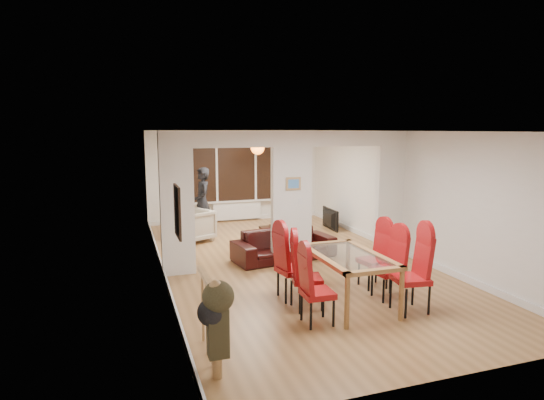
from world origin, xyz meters
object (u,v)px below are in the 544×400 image
armchair (193,226)px  bowl (273,226)px  dining_chair_la (318,287)px  dining_chair_lb (307,273)px  dining_chair_ra (411,273)px  dining_table (347,279)px  person (203,202)px  bottle (277,220)px  dining_chair_rc (373,257)px  sofa (284,245)px  coffee_table (281,231)px  television (327,219)px  dining_chair_lc (293,264)px  dining_chair_rb (388,266)px

armchair → bowl: 1.98m
dining_chair_la → dining_chair_lb: size_ratio=0.96×
dining_chair_la → dining_chair_ra: size_ratio=0.88×
dining_table → dining_chair_la: (-0.72, -0.51, 0.12)m
dining_chair_la → dining_chair_lb: (0.07, 0.54, 0.02)m
dining_chair_ra → person: 5.98m
dining_chair_lb → bottle: bearing=89.5°
dining_chair_la → dining_chair_lb: bearing=84.9°
dining_chair_ra → dining_chair_rc: 1.10m
bottle → bowl: 0.20m
dining_chair_lb → dining_chair_la: bearing=-84.1°
dining_chair_lb → sofa: size_ratio=0.52×
armchair → coffee_table: 2.20m
dining_chair_la → person: bearing=98.3°
dining_chair_ra → sofa: (-0.81, 3.12, -0.28)m
person → television: (3.27, -0.21, -0.58)m
dining_chair_ra → coffee_table: dining_chair_ra is taller
dining_chair_la → bowl: 5.13m
dining_table → dining_chair_lc: bearing=145.9°
dining_chair_rc → bottle: (-0.30, 4.07, -0.14)m
armchair → bowl: bearing=59.8°
dining_chair_lb → person: person is taller
dining_chair_rc → armchair: 4.77m
television → coffee_table: television is taller
dining_chair_lb → coffee_table: dining_chair_lb is taller
sofa → television: bearing=39.0°
person → coffee_table: bearing=70.5°
dining_chair_ra → coffee_table: (-0.18, 5.07, -0.46)m
dining_chair_rc → dining_chair_lc: bearing=173.9°
person → coffee_table: 2.08m
dining_chair_rb → armchair: (-2.34, 4.65, -0.14)m
dining_chair_rb → bowl: dining_chair_rb is taller
sofa → armchair: (-1.54, 2.10, 0.07)m
dining_chair_ra → television: 5.55m
person → television: size_ratio=1.80×
dining_chair_ra → television: dining_chair_ra is taller
dining_chair_lc → armchair: 4.29m
dining_chair_rc → coffee_table: dining_chair_rc is taller
dining_chair_lc → person: (-0.62, 4.59, 0.30)m
bottle → dining_table: bearing=-95.8°
dining_chair_lc → dining_chair_rb: size_ratio=1.06×
dining_chair_la → television: bearing=65.7°
sofa → dining_chair_lb: bearing=-111.8°
dining_table → bowl: (0.33, 4.51, -0.13)m
dining_chair_ra → sofa: bearing=113.5°
armchair → person: size_ratio=0.49×
dining_chair_ra → television: bearing=86.1°
dining_chair_rb → bowl: size_ratio=4.56×
dining_chair_rc → coffee_table: (-0.22, 3.97, -0.40)m
coffee_table → dining_chair_ra: bearing=-87.9°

